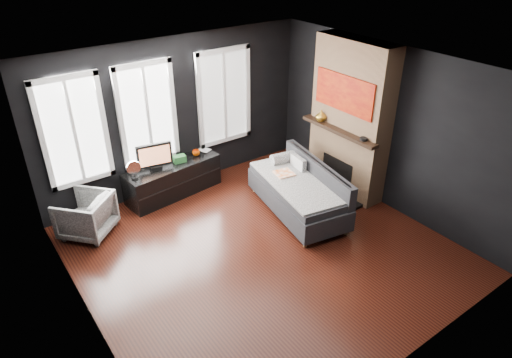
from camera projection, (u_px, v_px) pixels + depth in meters
floor at (262, 250)px, 6.82m from camera, size 5.00×5.00×0.00m
ceiling at (264, 72)px, 5.49m from camera, size 5.00×5.00×0.00m
wall_back at (177, 115)px, 7.91m from camera, size 5.00×0.02×2.70m
wall_left at (76, 236)px, 4.88m from camera, size 0.02×5.00×2.70m
wall_right at (386, 128)px, 7.43m from camera, size 0.02×5.00×2.70m
windows at (147, 61)px, 7.15m from camera, size 4.00×0.16×1.76m
fireplace at (350, 119)px, 7.75m from camera, size 0.70×1.62×2.70m
sofa at (298, 189)px, 7.53m from camera, size 1.34×2.14×0.86m
stripe_pillow at (298, 167)px, 7.82m from camera, size 0.13×0.38×0.37m
armchair at (85, 213)px, 7.01m from camera, size 0.98×0.97×0.74m
media_console at (173, 179)px, 8.09m from camera, size 1.77×0.74×0.59m
monitor at (154, 155)px, 7.65m from camera, size 0.62×0.24×0.54m
desk_fan at (134, 170)px, 7.43m from camera, size 0.26×0.26×0.33m
mug at (196, 152)px, 8.21m from camera, size 0.16×0.14×0.13m
book at (201, 147)px, 8.32m from camera, size 0.16×0.07×0.22m
storage_box at (179, 159)px, 8.00m from camera, size 0.24×0.17×0.12m
mantel_vase at (321, 116)px, 7.95m from camera, size 0.20×0.21×0.19m
mantel_clock at (364, 139)px, 7.29m from camera, size 0.16×0.16×0.04m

